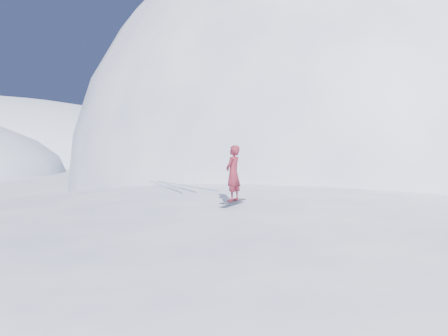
# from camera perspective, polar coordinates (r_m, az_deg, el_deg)

# --- Properties ---
(ground) EXTENTS (400.00, 400.00, 0.00)m
(ground) POSITION_cam_1_polar(r_m,az_deg,el_deg) (15.42, 4.28, -13.04)
(ground) COLOR white
(ground) RESTS_ON ground
(near_ridge) EXTENTS (36.00, 28.00, 4.80)m
(near_ridge) POSITION_cam_1_polar(r_m,az_deg,el_deg) (18.48, 3.57, -10.33)
(near_ridge) COLOR white
(near_ridge) RESTS_ON ground
(summit_peak) EXTENTS (60.00, 56.00, 56.00)m
(summit_peak) POSITION_cam_1_polar(r_m,az_deg,el_deg) (48.58, 16.62, -2.15)
(summit_peak) COLOR white
(summit_peak) RESTS_ON ground
(peak_shoulder) EXTENTS (28.00, 24.00, 18.00)m
(peak_shoulder) POSITION_cam_1_polar(r_m,az_deg,el_deg) (37.41, 6.71, -3.56)
(peak_shoulder) COLOR white
(peak_shoulder) RESTS_ON ground
(wind_bumps) EXTENTS (16.00, 14.40, 1.00)m
(wind_bumps) POSITION_cam_1_polar(r_m,az_deg,el_deg) (17.16, -0.24, -11.37)
(wind_bumps) COLOR white
(wind_bumps) RESTS_ON ground
(snowboard) EXTENTS (1.22, 1.15, 0.02)m
(snowboard) POSITION_cam_1_polar(r_m,az_deg,el_deg) (13.66, 1.32, -4.77)
(snowboard) COLOR black
(snowboard) RESTS_ON near_ridge
(snowboarder) EXTENTS (0.82, 0.80, 1.89)m
(snowboarder) POSITION_cam_1_polar(r_m,az_deg,el_deg) (13.56, 1.32, -0.76)
(snowboarder) COLOR maroon
(snowboarder) RESTS_ON snowboard
(board_tracks) EXTENTS (2.21, 5.98, 0.04)m
(board_tracks) POSITION_cam_1_polar(r_m,az_deg,el_deg) (19.39, -7.16, -2.46)
(board_tracks) COLOR silver
(board_tracks) RESTS_ON ground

